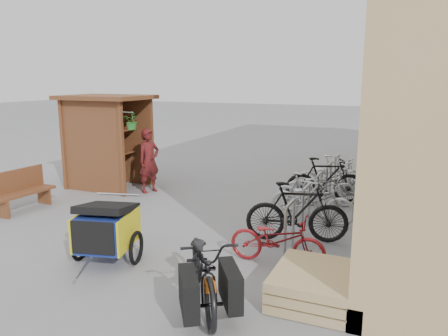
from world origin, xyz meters
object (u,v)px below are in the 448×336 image
at_px(bike_3, 306,195).
at_px(bike_6, 330,177).
at_px(child_trailer, 107,227).
at_px(bike_5, 325,180).
at_px(bike_4, 320,187).
at_px(pallet_stack, 314,285).
at_px(bike_1, 297,212).
at_px(shopping_carts, 371,156).
at_px(kiosk, 104,128).
at_px(bench, 21,190).
at_px(person_kiosk, 149,161).
at_px(bike_7, 337,173).
at_px(bike_2, 312,200).
at_px(cargo_bike, 204,269).
at_px(bike_0, 277,240).

distance_m(bike_3, bike_6, 1.92).
xyz_separation_m(bike_3, bike_6, (0.15, 1.92, -0.01)).
height_order(child_trailer, bike_5, bike_5).
bearing_deg(bike_4, pallet_stack, 176.57).
height_order(bike_1, bike_5, bike_1).
xyz_separation_m(shopping_carts, bike_5, (-0.72, -3.28, -0.08)).
height_order(kiosk, bike_1, kiosk).
distance_m(bench, person_kiosk, 2.99).
xyz_separation_m(kiosk, bike_3, (5.38, -0.34, -1.11)).
bearing_deg(bike_3, bike_6, 11.14).
bearing_deg(bike_4, bike_1, 167.78).
bearing_deg(bike_6, kiosk, 94.93).
bearing_deg(shopping_carts, bike_7, -106.76).
bearing_deg(bike_6, pallet_stack, 176.82).
bearing_deg(bike_2, bike_3, 31.08).
bearing_deg(bike_6, shopping_carts, -28.01).
bearing_deg(bike_3, bike_4, 6.41).
relative_size(bench, bike_6, 0.87).
height_order(person_kiosk, bike_1, person_kiosk).
height_order(shopping_carts, bike_5, bike_5).
xyz_separation_m(cargo_bike, bike_1, (0.53, 2.64, 0.04)).
relative_size(cargo_bike, bike_4, 1.19).
xyz_separation_m(bike_3, bike_4, (0.13, 0.79, -0.01)).
bearing_deg(child_trailer, bike_7, 52.05).
relative_size(pallet_stack, child_trailer, 0.69).
xyz_separation_m(person_kiosk, bike_1, (4.24, -1.89, -0.27)).
xyz_separation_m(child_trailer, bike_1, (2.52, 2.00, -0.02)).
distance_m(cargo_bike, bike_1, 2.69).
height_order(bench, person_kiosk, person_kiosk).
xyz_separation_m(bike_4, bike_7, (0.13, 1.46, 0.03)).
xyz_separation_m(bike_1, bike_6, (-0.03, 3.48, -0.10)).
xyz_separation_m(child_trailer, bike_0, (2.48, 0.92, -0.16)).
distance_m(bench, bike_7, 7.44).
height_order(child_trailer, bike_0, child_trailer).
relative_size(pallet_stack, bike_4, 0.73).
relative_size(bike_0, bike_1, 0.85).
height_order(shopping_carts, person_kiosk, person_kiosk).
bearing_deg(bike_2, child_trailer, 145.87).
height_order(pallet_stack, shopping_carts, shopping_carts).
height_order(pallet_stack, child_trailer, child_trailer).
height_order(person_kiosk, bike_6, person_kiosk).
distance_m(shopping_carts, person_kiosk, 6.39).
relative_size(shopping_carts, cargo_bike, 1.01).
xyz_separation_m(kiosk, bike_7, (5.64, 1.92, -1.09)).
xyz_separation_m(shopping_carts, bike_1, (-0.72, -5.92, -0.07)).
height_order(cargo_bike, bike_6, cargo_bike).
distance_m(shopping_carts, bike_0, 7.05).
bearing_deg(bench, bike_6, 37.24).
distance_m(bike_1, bike_4, 2.36).
distance_m(kiosk, bike_0, 6.38).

